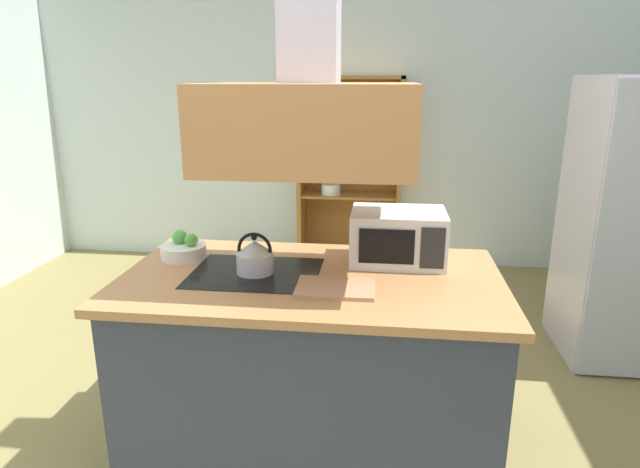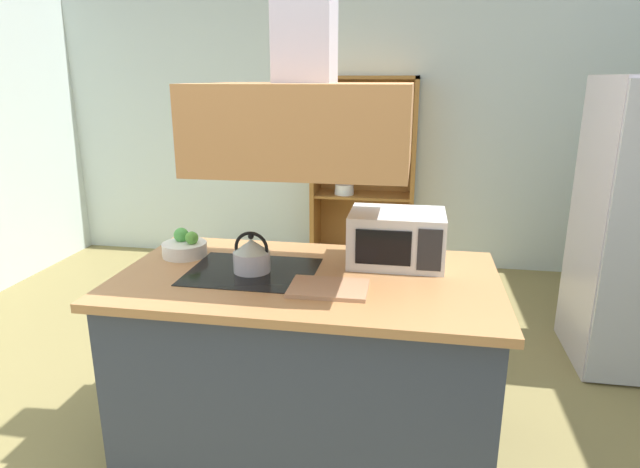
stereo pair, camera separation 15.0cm
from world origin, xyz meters
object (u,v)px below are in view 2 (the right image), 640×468
Objects in this scene: dish_cabinet at (363,186)px; kettle at (252,255)px; cutting_board at (329,288)px; microwave at (397,238)px; fruit_bowl at (185,247)px.

dish_cabinet is 2.71m from kettle.
dish_cabinet is at bearing 84.37° from kettle.
cutting_board is at bearing -22.55° from kettle.
microwave is at bearing 20.44° from kettle.
kettle is (-0.27, -2.69, 0.18)m from dish_cabinet.
microwave is at bearing -80.68° from dish_cabinet.
cutting_board is 0.88m from fruit_bowl.
kettle is at bearing 157.45° from cutting_board.
kettle is 0.43m from cutting_board.
dish_cabinet is 2.49m from microwave.
kettle is at bearing -159.56° from microwave.
dish_cabinet is 2.86m from cutting_board.
microwave is (0.67, 0.25, 0.05)m from kettle.
fruit_bowl is (-0.68, -2.52, 0.15)m from dish_cabinet.
microwave reaches higher than fruit_bowl.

